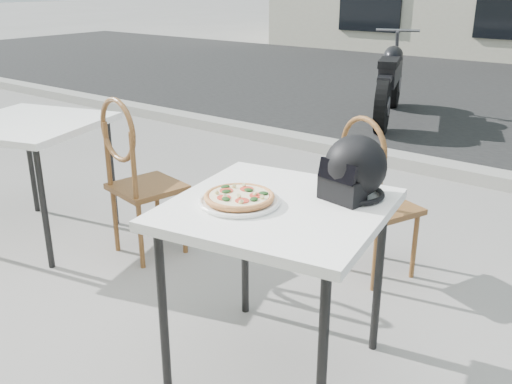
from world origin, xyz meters
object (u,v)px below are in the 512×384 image
Objects in this scene: cafe_table_main at (278,220)px; helmet at (354,170)px; motorcycle at (390,82)px; plate at (239,202)px; pizza at (239,196)px; cafe_chair_main at (372,190)px; cafe_chair_side at (135,170)px; cafe_table_side at (29,132)px.

helmet is (0.21, 0.27, 0.20)m from cafe_table_main.
motorcycle is at bearing 109.56° from cafe_table_main.
plate is at bearing -143.28° from cafe_table_main.
motorcycle is (-1.77, 4.99, -0.28)m from cafe_table_main.
pizza is 0.37× the size of cafe_chair_main.
cafe_chair_side is at bearing -104.43° from motorcycle.
cafe_chair_side reaches higher than cafe_table_side.
motorcycle is at bearing 122.53° from helmet.
helmet reaches higher than plate.
plate is at bearing -88.47° from pizza.
cafe_table_main is 3.16× the size of helmet.
pizza is (-0.00, 0.00, 0.02)m from plate.
plate is 0.42× the size of cafe_chair_side.
cafe_table_side is at bearing -113.89° from motorcycle.
cafe_table_main is 2.17m from cafe_table_side.
plate is 1.19× the size of pizza.
cafe_chair_main is 1.46m from cafe_chair_side.
cafe_chair_main is at bearing 93.77° from cafe_table_main.
motorcycle is at bearing 85.42° from cafe_table_side.
cafe_table_side is (-2.09, -0.87, 0.20)m from cafe_chair_main.
helmet is at bearing -86.56° from motorcycle.
plate is 1.41× the size of helmet.
cafe_chair_side is at bearing -175.53° from helmet.
cafe_table_side is 4.83m from motorcycle.
cafe_chair_side is (-1.31, -0.65, 0.03)m from cafe_chair_main.
cafe_table_main is 5.31m from motorcycle.
cafe_table_main is 0.18m from plate.
helmet reaches higher than motorcycle.
pizza is at bearing -123.22° from helmet.
pizza reaches higher than cafe_table_side.
cafe_table_main is 0.99× the size of cafe_chair_main.
cafe_chair_side reaches higher than cafe_table_main.
motorcycle is (-0.39, 4.58, -0.11)m from cafe_chair_side.
cafe_table_main is 1.08m from cafe_chair_main.
cafe_table_main is 0.20m from pizza.
plate reaches higher than cafe_table_side.
cafe_chair_side is at bearing 157.84° from pizza.
pizza is 2.05m from cafe_table_side.
cafe_table_side is at bearing 27.45° from cafe_chair_side.
cafe_table_main is 0.92× the size of cafe_table_side.
cafe_chair_side is at bearing 163.37° from cafe_table_main.
cafe_table_side is at bearing 44.75° from cafe_chair_main.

